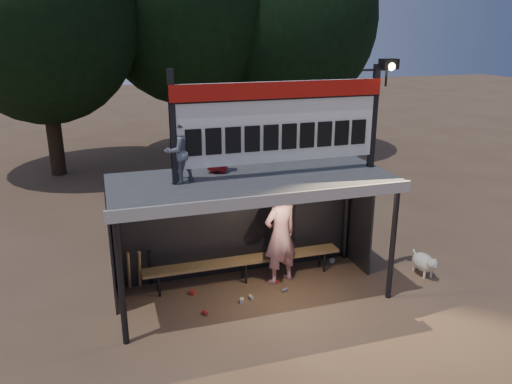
{
  "coord_description": "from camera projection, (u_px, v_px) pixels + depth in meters",
  "views": [
    {
      "loc": [
        -2.48,
        -8.09,
        4.79
      ],
      "look_at": [
        0.2,
        0.4,
        1.9
      ],
      "focal_mm": 35.0,
      "sensor_mm": 36.0,
      "label": 1
    }
  ],
  "objects": [
    {
      "name": "litter",
      "position": [
        257.0,
        289.0,
        9.6
      ],
      "size": [
        3.27,
        1.34,
        0.08
      ],
      "color": "#AD2A1D",
      "rests_on": "ground"
    },
    {
      "name": "ground",
      "position": [
        252.0,
        294.0,
        9.53
      ],
      "size": [
        80.0,
        80.0,
        0.0
      ],
      "primitive_type": "plane",
      "color": "brown",
      "rests_on": "ground"
    },
    {
      "name": "dog",
      "position": [
        424.0,
        263.0,
        10.17
      ],
      "size": [
        0.36,
        0.81,
        0.49
      ],
      "color": "beige",
      "rests_on": "ground"
    },
    {
      "name": "tree_left",
      "position": [
        38.0,
        6.0,
        15.75
      ],
      "size": [
        6.46,
        6.46,
        9.27
      ],
      "color": "black",
      "rests_on": "ground"
    },
    {
      "name": "dugout_shelter",
      "position": [
        248.0,
        198.0,
        9.18
      ],
      "size": [
        5.1,
        2.08,
        2.32
      ],
      "color": "#3E3E41",
      "rests_on": "ground"
    },
    {
      "name": "bench",
      "position": [
        244.0,
        261.0,
        9.89
      ],
      "size": [
        4.0,
        0.35,
        0.48
      ],
      "color": "olive",
      "rests_on": "ground"
    },
    {
      "name": "player",
      "position": [
        280.0,
        235.0,
        9.68
      ],
      "size": [
        0.85,
        0.68,
        2.03
      ],
      "primitive_type": "imported",
      "rotation": [
        0.0,
        0.0,
        3.44
      ],
      "color": "white",
      "rests_on": "ground"
    },
    {
      "name": "child_b",
      "position": [
        217.0,
        145.0,
        8.96
      ],
      "size": [
        0.59,
        0.51,
        1.03
      ],
      "primitive_type": "imported",
      "rotation": [
        0.0,
        0.0,
        2.71
      ],
      "color": "maroon",
      "rests_on": "dugout_shelter"
    },
    {
      "name": "bats",
      "position": [
        140.0,
        269.0,
        9.56
      ],
      "size": [
        0.47,
        0.33,
        0.84
      ],
      "color": "#946A45",
      "rests_on": "ground"
    },
    {
      "name": "child_a",
      "position": [
        178.0,
        151.0,
        8.34
      ],
      "size": [
        0.68,
        0.64,
        1.11
      ],
      "primitive_type": "imported",
      "rotation": [
        0.0,
        0.0,
        3.7
      ],
      "color": "slate",
      "rests_on": "dugout_shelter"
    },
    {
      "name": "scoreboard_assembly",
      "position": [
        283.0,
        119.0,
        8.65
      ],
      "size": [
        4.1,
        0.27,
        1.99
      ],
      "color": "black",
      "rests_on": "dugout_shelter"
    },
    {
      "name": "tree_right",
      "position": [
        297.0,
        19.0,
        18.88
      ],
      "size": [
        6.08,
        6.08,
        8.72
      ],
      "color": "black",
      "rests_on": "ground"
    }
  ]
}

